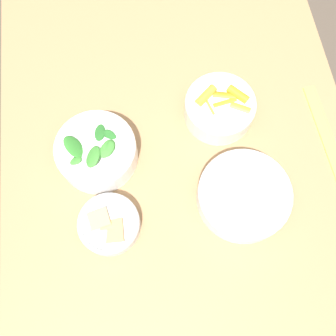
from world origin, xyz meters
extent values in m
plane|color=#4C4238|center=(0.00, 0.00, 0.00)|extent=(10.00, 10.00, 0.00)
cube|color=#99724C|center=(0.00, 0.00, 0.72)|extent=(1.07, 0.81, 0.03)
cube|color=olive|center=(-0.47, -0.35, 0.35)|extent=(0.06, 0.06, 0.70)
cube|color=olive|center=(-0.47, 0.35, 0.35)|extent=(0.06, 0.06, 0.70)
cylinder|color=silver|center=(-0.09, 0.11, 0.76)|extent=(0.16, 0.16, 0.06)
torus|color=silver|center=(-0.09, 0.11, 0.79)|extent=(0.16, 0.16, 0.01)
cylinder|color=orange|center=(-0.11, 0.12, 0.78)|extent=(0.04, 0.06, 0.02)
cylinder|color=orange|center=(-0.09, 0.08, 0.78)|extent=(0.06, 0.03, 0.02)
cylinder|color=orange|center=(-0.07, 0.15, 0.78)|extent=(0.04, 0.05, 0.02)
cylinder|color=orange|center=(-0.13, 0.14, 0.77)|extent=(0.02, 0.05, 0.02)
cylinder|color=orange|center=(-0.09, 0.11, 0.78)|extent=(0.03, 0.06, 0.02)
cylinder|color=orange|center=(-0.11, 0.07, 0.79)|extent=(0.05, 0.05, 0.02)
cylinder|color=orange|center=(-0.11, 0.15, 0.79)|extent=(0.05, 0.05, 0.02)
cylinder|color=white|center=(-0.02, -0.18, 0.76)|extent=(0.18, 0.18, 0.06)
torus|color=white|center=(-0.02, -0.18, 0.79)|extent=(0.18, 0.18, 0.01)
ellipsoid|color=#3D8433|center=(-0.07, -0.16, 0.78)|extent=(0.05, 0.04, 0.03)
ellipsoid|color=#235B23|center=(-0.06, -0.17, 0.79)|extent=(0.06, 0.04, 0.03)
ellipsoid|color=#3D8433|center=(-0.01, -0.16, 0.80)|extent=(0.05, 0.05, 0.02)
ellipsoid|color=#3D8433|center=(0.00, -0.19, 0.80)|extent=(0.06, 0.04, 0.05)
ellipsoid|color=#3D8433|center=(-0.02, -0.15, 0.80)|extent=(0.04, 0.04, 0.04)
ellipsoid|color=#3D8433|center=(0.00, -0.23, 0.79)|extent=(0.04, 0.05, 0.03)
ellipsoid|color=#2D7028|center=(-0.03, -0.22, 0.80)|extent=(0.07, 0.06, 0.05)
ellipsoid|color=#235B23|center=(-0.04, -0.15, 0.79)|extent=(0.05, 0.04, 0.03)
ellipsoid|color=#3D8433|center=(-0.07, -0.22, 0.78)|extent=(0.03, 0.04, 0.03)
cylinder|color=silver|center=(0.12, 0.12, 0.75)|extent=(0.20, 0.20, 0.05)
torus|color=silver|center=(0.12, 0.12, 0.78)|extent=(0.20, 0.20, 0.01)
cylinder|color=brown|center=(0.12, 0.12, 0.75)|extent=(0.18, 0.18, 0.03)
ellipsoid|color=#8E5B3D|center=(0.06, 0.15, 0.76)|extent=(0.01, 0.01, 0.01)
ellipsoid|color=#A36B4C|center=(0.17, 0.16, 0.77)|extent=(0.01, 0.01, 0.01)
ellipsoid|color=#AD7551|center=(0.03, 0.14, 0.76)|extent=(0.01, 0.01, 0.01)
ellipsoid|color=#AD7551|center=(0.16, 0.07, 0.77)|extent=(0.01, 0.01, 0.01)
ellipsoid|color=#AD7551|center=(0.05, 0.09, 0.77)|extent=(0.01, 0.01, 0.01)
ellipsoid|color=#A36B4C|center=(0.08, 0.13, 0.76)|extent=(0.01, 0.01, 0.01)
ellipsoid|color=#8E5B3D|center=(0.08, 0.20, 0.76)|extent=(0.01, 0.01, 0.01)
ellipsoid|color=#A36B4C|center=(0.14, 0.15, 0.76)|extent=(0.01, 0.01, 0.01)
ellipsoid|color=#A36B4C|center=(0.18, 0.10, 0.77)|extent=(0.01, 0.01, 0.01)
ellipsoid|color=#8E5B3D|center=(0.04, 0.13, 0.76)|extent=(0.01, 0.01, 0.01)
ellipsoid|color=#8E5B3D|center=(0.14, 0.19, 0.77)|extent=(0.01, 0.01, 0.01)
ellipsoid|color=#8E5B3D|center=(0.07, 0.18, 0.76)|extent=(0.01, 0.01, 0.01)
ellipsoid|color=#AD7551|center=(0.14, 0.14, 0.77)|extent=(0.01, 0.01, 0.01)
ellipsoid|color=#8E5B3D|center=(0.16, 0.16, 0.77)|extent=(0.01, 0.01, 0.01)
ellipsoid|color=#A36B4C|center=(0.08, 0.07, 0.77)|extent=(0.01, 0.01, 0.01)
cylinder|color=#E0A88E|center=(0.15, 0.08, 0.77)|extent=(0.03, 0.03, 0.01)
cylinder|color=beige|center=(0.09, 0.18, 0.77)|extent=(0.03, 0.03, 0.01)
cylinder|color=#E0A88E|center=(0.18, 0.10, 0.77)|extent=(0.03, 0.03, 0.01)
cylinder|color=tan|center=(0.17, 0.12, 0.77)|extent=(0.03, 0.03, 0.01)
cylinder|color=silver|center=(0.14, -0.17, 0.75)|extent=(0.13, 0.13, 0.03)
torus|color=silver|center=(0.14, -0.17, 0.76)|extent=(0.13, 0.13, 0.01)
cube|color=tan|center=(0.14, -0.17, 0.75)|extent=(0.06, 0.06, 0.02)
cube|color=tan|center=(0.16, -0.19, 0.76)|extent=(0.06, 0.06, 0.02)
cube|color=tan|center=(0.13, -0.17, 0.76)|extent=(0.04, 0.04, 0.02)
cube|color=tan|center=(0.16, -0.16, 0.76)|extent=(0.05, 0.04, 0.02)
cube|color=tan|center=(0.13, -0.19, 0.77)|extent=(0.05, 0.05, 0.01)
cube|color=#EADB4C|center=(0.02, 0.35, 0.73)|extent=(0.31, 0.04, 0.00)
camera|label=1|loc=(0.30, -0.07, 1.53)|focal=40.00mm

